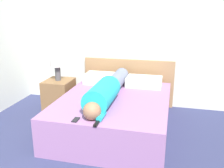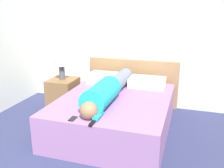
{
  "view_description": "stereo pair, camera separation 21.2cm",
  "coord_description": "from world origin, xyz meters",
  "views": [
    {
      "loc": [
        0.71,
        -1.12,
        1.73
      ],
      "look_at": [
        -0.08,
        2.05,
        0.75
      ],
      "focal_mm": 40.0,
      "sensor_mm": 36.0,
      "label": 1
    },
    {
      "loc": [
        0.91,
        -1.06,
        1.73
      ],
      "look_at": [
        -0.08,
        2.05,
        0.75
      ],
      "focal_mm": 40.0,
      "sensor_mm": 36.0,
      "label": 2
    }
  ],
  "objects": [
    {
      "name": "person_lying",
      "position": [
        -0.16,
        2.1,
        0.64
      ],
      "size": [
        0.32,
        1.8,
        0.32
      ],
      "color": "#936B4C",
      "rests_on": "bed"
    },
    {
      "name": "cell_phone",
      "position": [
        -0.34,
        1.34,
        0.51
      ],
      "size": [
        0.06,
        0.13,
        0.01
      ],
      "color": "black",
      "rests_on": "bed"
    },
    {
      "name": "headboard",
      "position": [
        -0.08,
        3.3,
        0.43
      ],
      "size": [
        1.67,
        0.04,
        0.86
      ],
      "color": "#A37A51",
      "rests_on": "ground_plane"
    },
    {
      "name": "table_lamp",
      "position": [
        -1.2,
        2.69,
        0.83
      ],
      "size": [
        0.25,
        0.25,
        0.39
      ],
      "color": "#4C4C51",
      "rests_on": "nightstand"
    },
    {
      "name": "nightstand",
      "position": [
        -1.2,
        2.69,
        0.28
      ],
      "size": [
        0.46,
        0.5,
        0.55
      ],
      "color": "brown",
      "rests_on": "ground_plane"
    },
    {
      "name": "bed",
      "position": [
        -0.08,
        2.19,
        0.25
      ],
      "size": [
        1.55,
        1.92,
        0.5
      ],
      "color": "#936699",
      "rests_on": "ground_plane"
    },
    {
      "name": "wall_back",
      "position": [
        0.0,
        3.37,
        1.3
      ],
      "size": [
        5.56,
        0.06,
        2.6
      ],
      "color": "silver",
      "rests_on": "ground_plane"
    },
    {
      "name": "tv_remote",
      "position": [
        -0.07,
        1.29,
        0.52
      ],
      "size": [
        0.04,
        0.15,
        0.02
      ],
      "color": "black",
      "rests_on": "bed"
    },
    {
      "name": "pillow_second",
      "position": [
        0.26,
        2.89,
        0.58
      ],
      "size": [
        0.58,
        0.39,
        0.14
      ],
      "color": "white",
      "rests_on": "bed"
    },
    {
      "name": "pillow_near_headboard",
      "position": [
        -0.45,
        2.89,
        0.58
      ],
      "size": [
        0.61,
        0.39,
        0.16
      ],
      "color": "white",
      "rests_on": "bed"
    }
  ]
}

